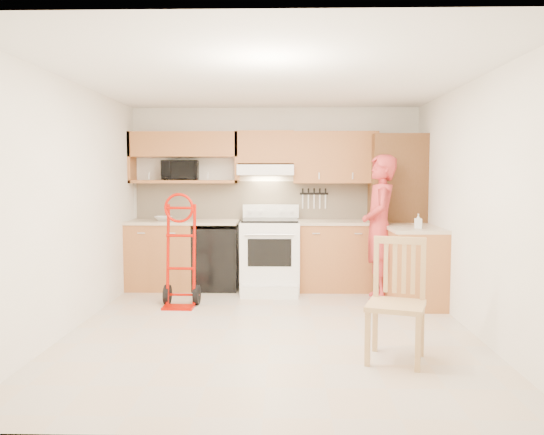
{
  "coord_description": "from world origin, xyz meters",
  "views": [
    {
      "loc": [
        0.14,
        -5.36,
        1.57
      ],
      "look_at": [
        0.0,
        0.5,
        1.1
      ],
      "focal_mm": 35.61,
      "sensor_mm": 36.0,
      "label": 1
    }
  ],
  "objects_px": {
    "microwave": "(180,170)",
    "hand_truck": "(180,256)",
    "range": "(270,249)",
    "person": "(380,228)",
    "dining_chair": "(396,301)"
  },
  "relations": [
    {
      "from": "microwave",
      "to": "hand_truck",
      "type": "relative_size",
      "value": 0.41
    },
    {
      "from": "range",
      "to": "microwave",
      "type": "bearing_deg",
      "value": 166.35
    },
    {
      "from": "range",
      "to": "person",
      "type": "height_order",
      "value": "person"
    },
    {
      "from": "hand_truck",
      "to": "microwave",
      "type": "bearing_deg",
      "value": 101.84
    },
    {
      "from": "microwave",
      "to": "hand_truck",
      "type": "height_order",
      "value": "microwave"
    },
    {
      "from": "person",
      "to": "range",
      "type": "bearing_deg",
      "value": -102.19
    },
    {
      "from": "range",
      "to": "hand_truck",
      "type": "xyz_separation_m",
      "value": [
        -1.05,
        -0.86,
        0.03
      ]
    },
    {
      "from": "hand_truck",
      "to": "dining_chair",
      "type": "bearing_deg",
      "value": -38.11
    },
    {
      "from": "microwave",
      "to": "dining_chair",
      "type": "relative_size",
      "value": 0.48
    },
    {
      "from": "range",
      "to": "hand_truck",
      "type": "height_order",
      "value": "hand_truck"
    },
    {
      "from": "hand_truck",
      "to": "person",
      "type": "bearing_deg",
      "value": 11.88
    },
    {
      "from": "range",
      "to": "person",
      "type": "xyz_separation_m",
      "value": [
        1.38,
        -0.43,
        0.33
      ]
    },
    {
      "from": "microwave",
      "to": "dining_chair",
      "type": "bearing_deg",
      "value": -56.38
    },
    {
      "from": "person",
      "to": "hand_truck",
      "type": "relative_size",
      "value": 1.49
    },
    {
      "from": "microwave",
      "to": "person",
      "type": "distance_m",
      "value": 2.82
    }
  ]
}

